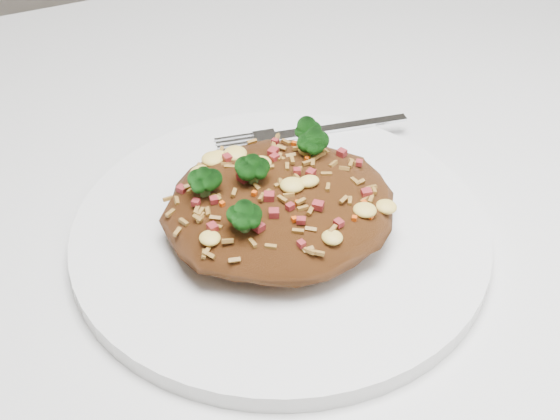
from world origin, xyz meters
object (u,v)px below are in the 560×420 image
(plate, at_px, (280,233))
(fork, at_px, (322,130))
(fried_rice, at_px, (279,198))
(dining_table, at_px, (137,326))

(plate, xyz_separation_m, fork, (0.08, 0.09, 0.01))
(fried_rice, bearing_deg, fork, 49.18)
(fried_rice, bearing_deg, dining_table, 156.87)
(dining_table, xyz_separation_m, plate, (0.10, -0.05, 0.10))
(fork, bearing_deg, plate, -121.22)
(plate, xyz_separation_m, fried_rice, (-0.00, 0.00, 0.03))
(fork, bearing_deg, fried_rice, -121.47)
(dining_table, distance_m, plate, 0.15)
(fork, bearing_deg, dining_table, -156.07)
(dining_table, distance_m, fork, 0.22)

